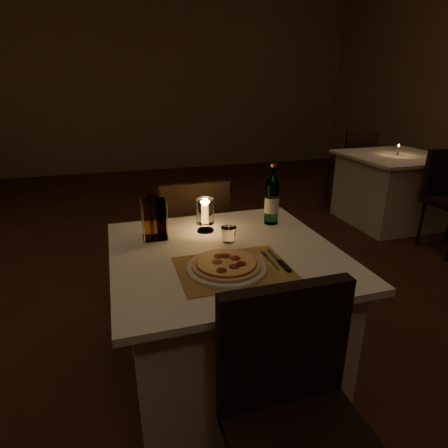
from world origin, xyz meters
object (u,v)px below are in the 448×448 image
object	(u,v)px
water_bottle	(272,200)
neighbor_table_right	(392,189)
plate	(226,268)
tumbler	(229,235)
main_table	(225,319)
chair_far	(193,233)
chair_near	(296,407)
hurricane_candle	(205,212)
pizza	(227,264)

from	to	relation	value
water_bottle	neighbor_table_right	xyz separation A→B (m)	(2.07, 1.48, -0.49)
plate	tumbler	distance (m)	0.29
main_table	chair_far	xyz separation A→B (m)	(0.00, 0.71, 0.18)
tumbler	chair_far	bearing A→B (deg)	94.02
chair_near	hurricane_candle	bearing A→B (deg)	91.66
chair_far	water_bottle	bearing A→B (deg)	-53.22
chair_near	chair_far	bearing A→B (deg)	90.00
pizza	hurricane_candle	size ratio (longest dim) A/B	1.64
neighbor_table_right	hurricane_candle	bearing A→B (deg)	-148.55
main_table	chair_near	distance (m)	0.74
chair_far	tumbler	size ratio (longest dim) A/B	12.29
chair_far	water_bottle	size ratio (longest dim) A/B	2.84
chair_near	tumbler	bearing A→B (deg)	86.87
chair_near	neighbor_table_right	distance (m)	3.44
chair_near	plate	size ratio (longest dim) A/B	2.81
hurricane_candle	chair_far	bearing A→B (deg)	86.52
pizza	hurricane_candle	bearing A→B (deg)	87.11
main_table	pizza	bearing A→B (deg)	-105.49
water_bottle	neighbor_table_right	size ratio (longest dim) A/B	0.32
pizza	water_bottle	size ratio (longest dim) A/B	0.88
chair_near	chair_far	distance (m)	1.43
main_table	chair_far	world-z (taller)	chair_far
chair_far	hurricane_candle	distance (m)	0.55
plate	neighbor_table_right	world-z (taller)	plate
chair_near	plate	world-z (taller)	chair_near
plate	neighbor_table_right	distance (m)	3.14
plate	neighbor_table_right	bearing A→B (deg)	38.07
chair_near	water_bottle	xyz separation A→B (m)	(0.34, 0.98, 0.32)
pizza	chair_near	bearing A→B (deg)	-84.66
plate	water_bottle	bearing A→B (deg)	49.04
plate	neighbor_table_right	size ratio (longest dim) A/B	0.32
tumbler	hurricane_candle	world-z (taller)	hurricane_candle
chair_far	plate	xyz separation A→B (m)	(-0.05, -0.89, 0.20)
water_bottle	plate	bearing A→B (deg)	-130.96
chair_far	neighbor_table_right	distance (m)	2.62
tumbler	hurricane_candle	bearing A→B (deg)	113.68
chair_near	pizza	distance (m)	0.58
plate	tumbler	bearing A→B (deg)	70.82
main_table	chair_far	bearing A→B (deg)	90.00
main_table	tumbler	bearing A→B (deg)	63.97
tumbler	water_bottle	distance (m)	0.35
chair_near	chair_far	size ratio (longest dim) A/B	1.00
chair_near	water_bottle	size ratio (longest dim) A/B	2.84
pizza	chair_far	bearing A→B (deg)	86.81
pizza	hurricane_candle	world-z (taller)	hurricane_candle
tumbler	water_bottle	size ratio (longest dim) A/B	0.23
main_table	tumbler	size ratio (longest dim) A/B	13.65
chair_far	water_bottle	distance (m)	0.65
hurricane_candle	tumbler	bearing A→B (deg)	-66.32
chair_near	neighbor_table_right	xyz separation A→B (m)	(2.40, 2.45, -0.18)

